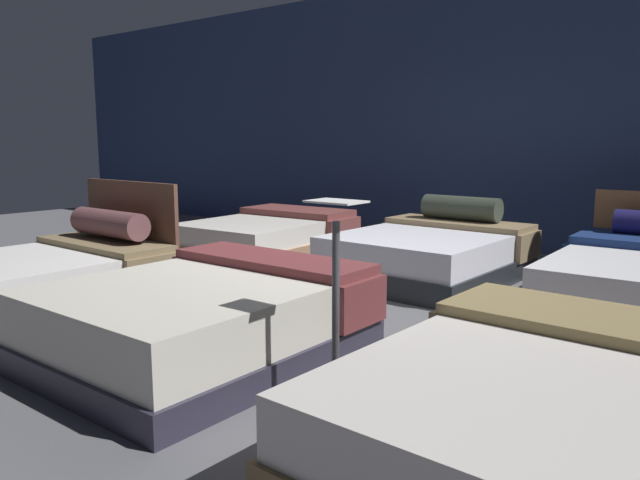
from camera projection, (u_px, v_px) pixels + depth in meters
ground_plane at (346, 309)px, 5.18m from camera, size 18.00×18.00×0.02m
showroom_back_wall at (510, 112)px, 7.66m from camera, size 18.00×0.06×3.50m
bed_0 at (43, 276)px, 5.27m from camera, size 1.57×2.05×1.01m
bed_1 at (204, 318)px, 3.97m from camera, size 1.65×1.94×0.57m
bed_2 at (549, 409)px, 2.69m from camera, size 1.65×2.17×0.51m
bed_3 at (268, 236)px, 7.59m from camera, size 1.58×2.08×0.51m
bed_4 at (430, 253)px, 6.25m from camera, size 1.65×1.99×0.80m
price_sign at (336, 328)px, 3.20m from camera, size 0.28×0.24×1.09m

